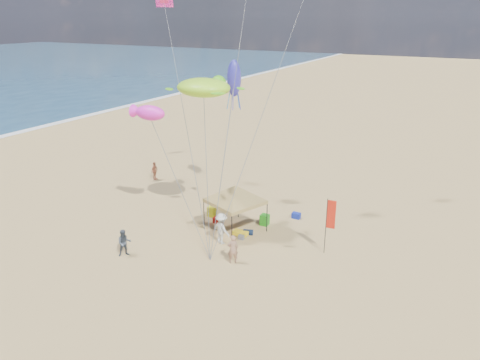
{
  "coord_description": "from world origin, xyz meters",
  "views": [
    {
      "loc": [
        11.37,
        -17.92,
        12.7
      ],
      "look_at": [
        0.0,
        3.0,
        4.0
      ],
      "focal_mm": 33.98,
      "sensor_mm": 36.0,
      "label": 1
    }
  ],
  "objects": [
    {
      "name": "beach_cart",
      "position": [
        -0.45,
        3.87,
        0.2
      ],
      "size": [
        0.9,
        0.5,
        0.24
      ],
      "primitive_type": "cube",
      "color": "yellow",
      "rests_on": "ground"
    },
    {
      "name": "person_near_a",
      "position": [
        0.68,
        0.93,
        0.82
      ],
      "size": [
        0.7,
        0.7,
        1.64
      ],
      "primitive_type": "imported",
      "rotation": [
        0.0,
        0.0,
        3.91
      ],
      "color": "#A2765C",
      "rests_on": "ground"
    },
    {
      "name": "chair_green",
      "position": [
        0.16,
        6.02,
        0.35
      ],
      "size": [
        0.5,
        0.5,
        0.7
      ],
      "primitive_type": "cube",
      "color": "#218D19",
      "rests_on": "ground"
    },
    {
      "name": "person_near_c",
      "position": [
        -0.99,
        2.55,
        0.94
      ],
      "size": [
        1.37,
        1.03,
        1.89
      ],
      "primitive_type": "imported",
      "rotation": [
        0.0,
        0.0,
        2.84
      ],
      "color": "beige",
      "rests_on": "ground"
    },
    {
      "name": "feather_flag",
      "position": [
        4.87,
        4.35,
        2.2
      ],
      "size": [
        0.51,
        0.09,
        3.31
      ],
      "color": "black",
      "rests_on": "ground"
    },
    {
      "name": "fish_kite",
      "position": [
        -6.06,
        2.95,
        7.21
      ],
      "size": [
        2.17,
        1.29,
        0.91
      ],
      "primitive_type": "ellipsoid",
      "rotation": [
        0.0,
        0.0,
        -0.14
      ],
      "color": "#FF29D9",
      "rests_on": "ground"
    },
    {
      "name": "turtle_kite",
      "position": [
        -2.74,
        3.74,
        8.83
      ],
      "size": [
        3.83,
        3.42,
        1.06
      ],
      "primitive_type": "ellipsoid",
      "rotation": [
        0.0,
        0.0,
        0.32
      ],
      "color": "#9EEE23",
      "rests_on": "ground"
    },
    {
      "name": "person_near_b",
      "position": [
        -4.99,
        -1.27,
        0.78
      ],
      "size": [
        0.95,
        0.96,
        1.57
      ],
      "primitive_type": "imported",
      "rotation": [
        0.0,
        0.0,
        0.84
      ],
      "color": "#373F4B",
      "rests_on": "ground"
    },
    {
      "name": "ground",
      "position": [
        0.0,
        0.0,
        0.0
      ],
      "size": [
        280.0,
        280.0,
        0.0
      ],
      "primitive_type": "plane",
      "color": "tan",
      "rests_on": "ground"
    },
    {
      "name": "bag_orange",
      "position": [
        -2.65,
        7.44,
        0.18
      ],
      "size": [
        0.54,
        0.69,
        0.36
      ],
      "primitive_type": "cylinder",
      "rotation": [
        0.0,
        1.57,
        1.22
      ],
      "color": "#DA5C0C",
      "rests_on": "ground"
    },
    {
      "name": "cooler_blue",
      "position": [
        1.57,
        7.91,
        0.19
      ],
      "size": [
        0.54,
        0.38,
        0.38
      ],
      "primitive_type": "cube",
      "color": "#122496",
      "rests_on": "ground"
    },
    {
      "name": "cooler_red",
      "position": [
        -2.63,
        4.81,
        0.19
      ],
      "size": [
        0.54,
        0.38,
        0.38
      ],
      "primitive_type": "cube",
      "color": "#A5140D",
      "rests_on": "ground"
    },
    {
      "name": "crate_grey",
      "position": [
        -0.2,
        3.58,
        0.14
      ],
      "size": [
        0.34,
        0.3,
        0.28
      ],
      "primitive_type": "cube",
      "color": "slate",
      "rests_on": "ground"
    },
    {
      "name": "person_far_a",
      "position": [
        -11.41,
        9.43,
        0.75
      ],
      "size": [
        0.47,
        0.91,
        1.49
      ],
      "primitive_type": "imported",
      "rotation": [
        0.0,
        0.0,
        1.69
      ],
      "color": "#A35E3E",
      "rests_on": "ground"
    },
    {
      "name": "canopy_tent",
      "position": [
        -1.12,
        4.45,
        2.88
      ],
      "size": [
        5.21,
        5.21,
        3.46
      ],
      "color": "black",
      "rests_on": "ground"
    },
    {
      "name": "squid_kite",
      "position": [
        -3.69,
        8.95,
        8.69
      ],
      "size": [
        0.98,
        0.98,
        2.45
      ],
      "primitive_type": "ellipsoid",
      "rotation": [
        0.0,
        0.0,
        -0.05
      ],
      "color": "#2F2CA5",
      "rests_on": "ground"
    },
    {
      "name": "bag_navy",
      "position": [
        -0.1,
        4.24,
        0.18
      ],
      "size": [
        0.69,
        0.54,
        0.36
      ],
      "primitive_type": "cylinder",
      "rotation": [
        0.0,
        1.57,
        0.35
      ],
      "color": "#0C1936",
      "rests_on": "ground"
    },
    {
      "name": "chair_yellow",
      "position": [
        -3.49,
        5.53,
        0.35
      ],
      "size": [
        0.5,
        0.5,
        0.7
      ],
      "primitive_type": "cube",
      "color": "#C4CC16",
      "rests_on": "ground"
    }
  ]
}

